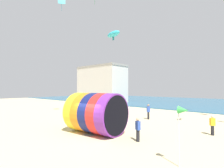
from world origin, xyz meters
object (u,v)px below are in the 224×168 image
object	(u,v)px
kite_handler	(138,129)
giant_inflatable_tube	(96,113)
bystander_far_left	(148,112)
kite_cyan_parafoil	(113,34)
bystander_near_water	(212,125)
beach_flag	(183,113)

from	to	relation	value
kite_handler	giant_inflatable_tube	bearing A→B (deg)	-174.32
kite_handler	bystander_far_left	xyz separation A→B (m)	(-3.93, 8.05, 0.08)
kite_cyan_parafoil	kite_handler	bearing A→B (deg)	-13.24
bystander_near_water	beach_flag	xyz separation A→B (m)	(0.38, -7.16, 1.72)
bystander_far_left	giant_inflatable_tube	bearing A→B (deg)	-89.37
kite_cyan_parafoil	beach_flag	bearing A→B (deg)	-21.47
kite_handler	beach_flag	xyz separation A→B (m)	(3.76, -1.93, 1.67)
kite_cyan_parafoil	bystander_far_left	distance (m)	10.40
bystander_far_left	beach_flag	world-z (taller)	beach_flag
giant_inflatable_tube	beach_flag	size ratio (longest dim) A/B	1.64
kite_handler	beach_flag	size ratio (longest dim) A/B	0.58
bystander_near_water	bystander_far_left	xyz separation A→B (m)	(-7.31, 2.82, 0.13)
bystander_near_water	bystander_far_left	size ratio (longest dim) A/B	0.88
kite_handler	bystander_far_left	size ratio (longest dim) A/B	0.92
giant_inflatable_tube	bystander_near_water	distance (m)	9.18
giant_inflatable_tube	kite_cyan_parafoil	bearing A→B (deg)	46.80
giant_inflatable_tube	kite_handler	size ratio (longest dim) A/B	2.84
beach_flag	bystander_near_water	bearing A→B (deg)	93.03
giant_inflatable_tube	kite_handler	world-z (taller)	giant_inflatable_tube
bystander_far_left	beach_flag	size ratio (longest dim) A/B	0.63
bystander_far_left	kite_cyan_parafoil	bearing A→B (deg)	-81.67
kite_cyan_parafoil	bystander_near_water	size ratio (longest dim) A/B	1.04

